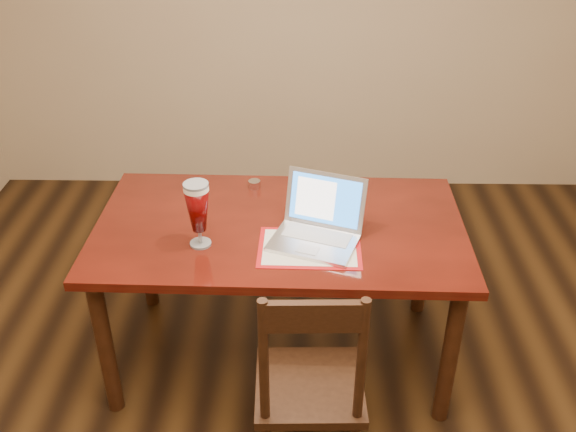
{
  "coord_description": "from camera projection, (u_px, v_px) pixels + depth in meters",
  "views": [
    {
      "loc": [
        -0.02,
        -1.84,
        2.34
      ],
      "look_at": [
        -0.06,
        0.48,
        0.92
      ],
      "focal_mm": 40.0,
      "sensor_mm": 36.0,
      "label": 1
    }
  ],
  "objects": [
    {
      "name": "room_shell",
      "position": [
        305.0,
        57.0,
        1.87
      ],
      "size": [
        4.51,
        5.01,
        2.71
      ],
      "color": "tan",
      "rests_on": "ground"
    },
    {
      "name": "dining_table",
      "position": [
        279.0,
        241.0,
        2.96
      ],
      "size": [
        1.7,
        0.98,
        1.09
      ],
      "rotation": [
        0.0,
        0.0,
        -0.02
      ],
      "color": "#4B110A",
      "rests_on": "ground"
    },
    {
      "name": "dining_chair",
      "position": [
        310.0,
        387.0,
        2.5
      ],
      "size": [
        0.44,
        0.42,
        1.0
      ],
      "rotation": [
        0.0,
        0.0,
        0.03
      ],
      "color": "black",
      "rests_on": "ground"
    }
  ]
}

